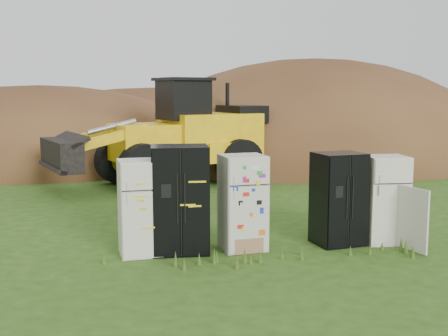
# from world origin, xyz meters

# --- Properties ---
(ground) EXTENTS (120.00, 120.00, 0.00)m
(ground) POSITION_xyz_m (0.00, 0.00, 0.00)
(ground) COLOR #294913
(ground) RESTS_ON ground
(fridge_leftmost) EXTENTS (0.84, 0.81, 1.74)m
(fridge_leftmost) POSITION_xyz_m (-2.37, -0.04, 0.87)
(fridge_leftmost) COLOR silver
(fridge_leftmost) RESTS_ON ground
(fridge_black_side) EXTENTS (1.07, 0.86, 1.98)m
(fridge_black_side) POSITION_xyz_m (-1.64, -0.00, 0.99)
(fridge_black_side) COLOR black
(fridge_black_side) RESTS_ON ground
(fridge_sticker) EXTENTS (0.88, 0.83, 1.79)m
(fridge_sticker) POSITION_xyz_m (-0.47, -0.02, 0.89)
(fridge_sticker) COLOR silver
(fridge_sticker) RESTS_ON ground
(fridge_black_right) EXTENTS (1.01, 0.89, 1.79)m
(fridge_black_right) POSITION_xyz_m (1.44, 0.02, 0.90)
(fridge_black_right) COLOR black
(fridge_black_right) RESTS_ON ground
(fridge_open_door) EXTENTS (0.81, 0.75, 1.72)m
(fridge_open_door) POSITION_xyz_m (2.39, -0.01, 0.86)
(fridge_open_door) COLOR silver
(fridge_open_door) RESTS_ON ground
(wheel_loader) EXTENTS (7.52, 5.05, 3.37)m
(wheel_loader) POSITION_xyz_m (-1.63, 7.32, 1.69)
(wheel_loader) COLOR yellow
(wheel_loader) RESTS_ON ground
(dirt_mound_right) EXTENTS (15.86, 11.63, 8.58)m
(dirt_mound_right) POSITION_xyz_m (5.13, 12.49, 0.00)
(dirt_mound_right) COLOR #482A17
(dirt_mound_right) RESTS_ON ground
(dirt_mound_left) EXTENTS (15.28, 11.46, 6.39)m
(dirt_mound_left) POSITION_xyz_m (-6.14, 13.96, 0.00)
(dirt_mound_left) COLOR #482A17
(dirt_mound_left) RESTS_ON ground
(dirt_mound_back) EXTENTS (19.34, 12.89, 6.23)m
(dirt_mound_back) POSITION_xyz_m (-1.17, 17.68, 0.00)
(dirt_mound_back) COLOR #482A17
(dirt_mound_back) RESTS_ON ground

